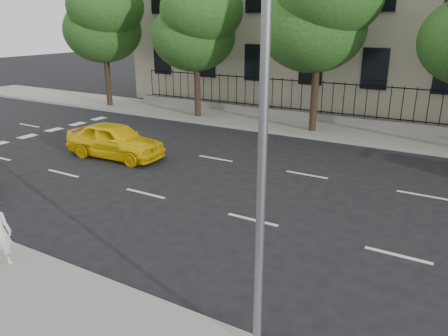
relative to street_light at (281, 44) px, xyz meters
The scene contains 9 objects.
ground 5.99m from the street_light, 144.73° to the left, with size 120.00×120.00×0.00m, color black.
far_sidewalk 16.75m from the street_light, 99.01° to the left, with size 60.00×4.00×0.15m, color gray.
lane_markings 8.67m from the street_light, 110.98° to the left, with size 49.60×4.62×0.01m, color silver, non-canonical shape.
crosswalk 18.42m from the street_light, 158.90° to the left, with size 0.50×12.10×0.01m, color silver, non-canonical shape.
iron_fence 18.21m from the street_light, 98.14° to the left, with size 30.00×0.50×2.20m.
street_light is the anchor object (origin of this frame).
tree_a 23.89m from the street_light, 140.66° to the left, with size 5.71×5.31×9.39m.
tree_b 18.99m from the street_light, 127.15° to the left, with size 5.53×5.12×8.97m.
yellow_taxi 13.05m from the street_light, 146.28° to the left, with size 1.74×4.32×1.47m, color yellow.
Camera 1 is at (5.09, -7.82, 5.48)m, focal length 35.00 mm.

